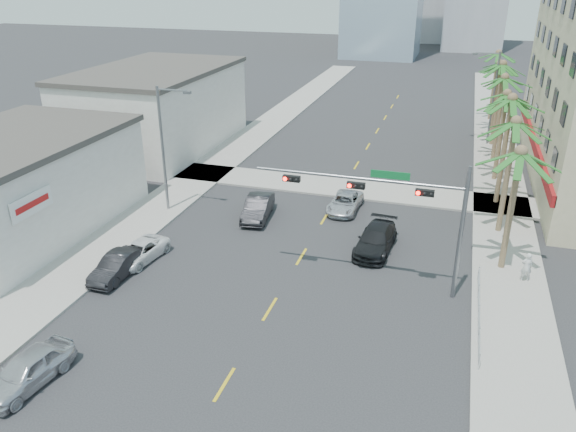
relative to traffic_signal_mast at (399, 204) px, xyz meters
The scene contains 25 objects.
ground 11.06m from the traffic_signal_mast, 126.03° to the right, with size 260.00×260.00×0.00m, color #262628.
sidewalk_right 14.44m from the traffic_signal_mast, 62.71° to the left, with size 4.00×120.00×0.15m, color gray.
sidewalk_left 22.05m from the traffic_signal_mast, 145.89° to the left, with size 4.00×120.00×0.15m, color gray.
sidewalk_cross 15.99m from the traffic_signal_mast, 112.38° to the left, with size 80.00×4.00×0.15m, color gray.
building_left_near 24.87m from the traffic_signal_mast, behind, with size 10.00×16.00×6.00m, color beige.
building_left_far 32.30m from the traffic_signal_mast, 141.59° to the left, with size 11.00×18.00×7.20m, color beige.
traffic_signal_mast is the anchor object (origin of this frame).
palm_tree_0 7.37m from the traffic_signal_mast, 34.84° to the left, with size 4.80×4.80×7.80m.
palm_tree_1 11.18m from the traffic_signal_mast, 57.84° to the left, with size 4.80×4.80×8.16m.
palm_tree_2 15.81m from the traffic_signal_mast, 68.07° to the left, with size 4.80×4.80×8.52m.
palm_tree_3 20.59m from the traffic_signal_mast, 73.51° to the left, with size 4.80×4.80×7.80m.
palm_tree_4 25.63m from the traffic_signal_mast, 76.83° to the left, with size 4.80×4.80×8.16m.
palm_tree_5 30.72m from the traffic_signal_mast, 79.05° to the left, with size 4.80×4.80×8.52m.
palm_tree_6 35.78m from the traffic_signal_mast, 80.63° to the left, with size 4.80×4.80×7.80m.
palm_tree_7 40.93m from the traffic_signal_mast, 81.82° to the left, with size 4.80×4.80×8.16m.
streetlight_left 17.84m from the traffic_signal_mast, 160.18° to the left, with size 2.55×0.25×9.00m.
streetlight_right 30.50m from the traffic_signal_mast, 80.16° to the left, with size 2.55×0.25×9.00m.
guardrail 6.59m from the traffic_signal_mast, 23.39° to the right, with size 0.08×8.08×1.00m.
car_parked_near 18.94m from the traffic_signal_mast, 137.96° to the right, with size 1.73×4.31×1.47m, color silver.
car_parked_mid 16.15m from the traffic_signal_mast, 167.64° to the right, with size 1.42×4.06×1.34m, color black.
car_parked_far 15.69m from the traffic_signal_mast, behind, with size 1.94×4.20×1.17m, color white.
car_lane_left 13.08m from the traffic_signal_mast, 146.70° to the left, with size 1.60×4.59×1.51m, color black.
car_lane_center 11.77m from the traffic_signal_mast, 115.67° to the left, with size 2.02×4.38×1.22m, color silver.
car_lane_right 6.27m from the traffic_signal_mast, 110.93° to the left, with size 2.04×5.01×1.45m, color black.
pedestrian 8.54m from the traffic_signal_mast, 21.55° to the left, with size 0.62×0.41×1.71m, color silver.
Camera 1 is at (8.13, -19.22, 16.28)m, focal length 35.00 mm.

